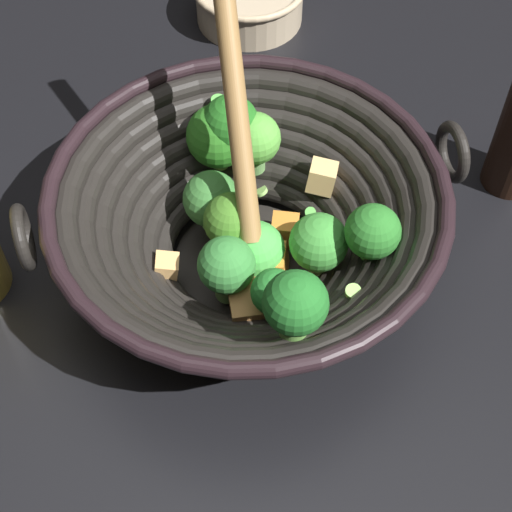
{
  "coord_description": "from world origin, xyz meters",
  "views": [
    {
      "loc": [
        -0.41,
        -0.04,
        0.58
      ],
      "look_at": [
        -0.01,
        -0.01,
        0.03
      ],
      "focal_mm": 54.73,
      "sensor_mm": 36.0,
      "label": 1
    }
  ],
  "objects": [
    {
      "name": "ground_plane",
      "position": [
        0.0,
        0.0,
        0.0
      ],
      "size": [
        4.0,
        4.0,
        0.0
      ],
      "primitive_type": "plane",
      "color": "black"
    },
    {
      "name": "prep_bowl",
      "position": [
        0.36,
        0.03,
        0.03
      ],
      "size": [
        0.13,
        0.13,
        0.05
      ],
      "color": "tan",
      "rests_on": "ground"
    },
    {
      "name": "wok",
      "position": [
        0.0,
        -0.0,
        0.07
      ],
      "size": [
        0.34,
        0.37,
        0.26
      ],
      "color": "black",
      "rests_on": "ground"
    }
  ]
}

